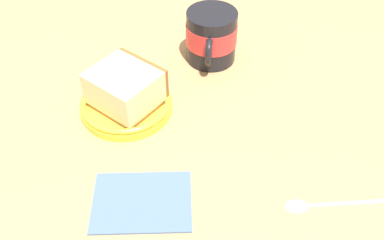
% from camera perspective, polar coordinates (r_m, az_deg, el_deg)
% --- Properties ---
extents(ground_plane, '(1.33, 1.33, 0.03)m').
position_cam_1_polar(ground_plane, '(0.68, 0.24, 0.44)').
color(ground_plane, tan).
extents(small_plate, '(0.14, 0.14, 0.02)m').
position_cam_1_polar(small_plate, '(0.67, -8.57, 2.06)').
color(small_plate, yellow).
rests_on(small_plate, ground_plane).
extents(cake_slice, '(0.12, 0.12, 0.06)m').
position_cam_1_polar(cake_slice, '(0.66, -8.68, 4.14)').
color(cake_slice, brown).
rests_on(cake_slice, small_plate).
extents(tea_mug, '(0.09, 0.11, 0.09)m').
position_cam_1_polar(tea_mug, '(0.75, 2.53, 10.97)').
color(tea_mug, black).
rests_on(tea_mug, ground_plane).
extents(teaspoon, '(0.13, 0.04, 0.01)m').
position_cam_1_polar(teaspoon, '(0.57, 15.67, -10.47)').
color(teaspoon, silver).
rests_on(teaspoon, ground_plane).
extents(folded_napkin, '(0.14, 0.11, 0.01)m').
position_cam_1_polar(folded_napkin, '(0.56, -6.56, -10.44)').
color(folded_napkin, slate).
rests_on(folded_napkin, ground_plane).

